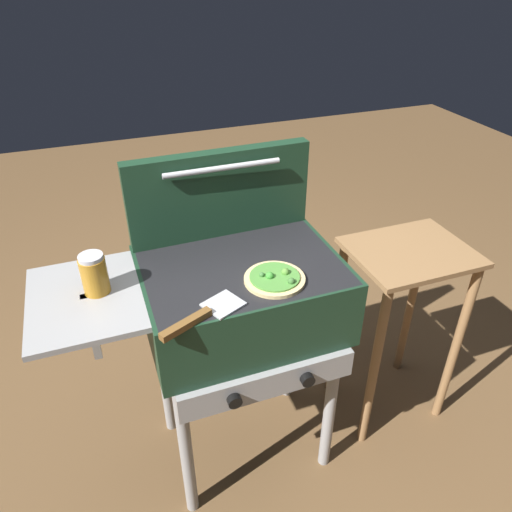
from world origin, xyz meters
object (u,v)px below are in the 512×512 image
spatula (202,316)px  prep_table (401,301)px  grill (238,302)px  pizza_veggie (275,278)px  sauce_jar (94,274)px

spatula → prep_table: 0.93m
grill → prep_table: bearing=0.4°
grill → pizza_veggie: pizza_veggie is taller
sauce_jar → spatula: size_ratio=0.48×
grill → pizza_veggie: 0.21m
sauce_jar → grill: bearing=-2.0°
grill → sauce_jar: sauce_jar is taller
prep_table → spatula: bearing=-166.0°
spatula → prep_table: bearing=14.0°
sauce_jar → spatula: 0.34m
grill → spatula: 0.31m
spatula → pizza_veggie: bearing=19.9°
prep_table → pizza_veggie: bearing=-168.5°
pizza_veggie → sauce_jar: 0.53m
pizza_veggie → prep_table: 0.69m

